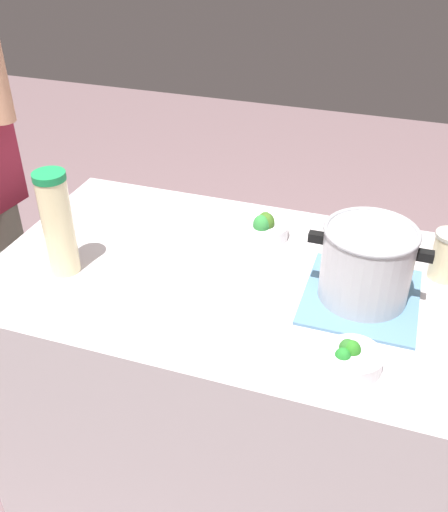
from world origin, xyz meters
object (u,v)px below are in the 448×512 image
at_px(cooking_pot, 367,263).
at_px(mason_jar, 447,255).
at_px(lemonade_pitcher, 58,223).
at_px(broccoli_bowl_front, 265,228).
at_px(broccoli_bowl_center, 352,358).

distance_m(cooking_pot, mason_jar, 0.26).
height_order(lemonade_pitcher, broccoli_bowl_front, lemonade_pitcher).
distance_m(cooking_pot, broccoli_bowl_front, 0.39).
bearing_deg(lemonade_pitcher, cooking_pot, -170.59).
height_order(mason_jar, broccoli_bowl_center, mason_jar).
xyz_separation_m(broccoli_bowl_front, broccoli_bowl_center, (-0.33, 0.46, -0.01)).
distance_m(lemonade_pitcher, broccoli_bowl_front, 0.60).
bearing_deg(broccoli_bowl_front, mason_jar, 175.29).
height_order(cooking_pot, broccoli_bowl_center, cooking_pot).
bearing_deg(lemonade_pitcher, broccoli_bowl_center, 171.19).
xyz_separation_m(cooking_pot, broccoli_bowl_center, (-0.01, 0.26, -0.09)).
bearing_deg(broccoli_bowl_center, mason_jar, -113.60).
bearing_deg(broccoli_bowl_center, broccoli_bowl_front, -54.86).
distance_m(cooking_pot, broccoli_bowl_center, 0.27).
height_order(mason_jar, broccoli_bowl_front, mason_jar).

